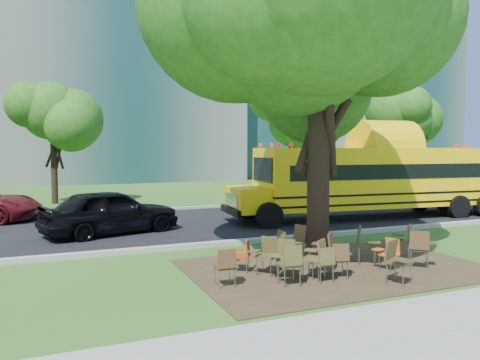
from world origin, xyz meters
name	(u,v)px	position (x,y,z in m)	size (l,w,h in m)	color
ground	(290,268)	(0.00, 0.00, 0.00)	(160.00, 160.00, 0.00)	#285019
sidewalk	(459,349)	(0.00, -5.00, 0.02)	(60.00, 4.00, 0.04)	gray
dirt_patch	(337,268)	(1.00, -0.50, 0.01)	(7.00, 4.50, 0.03)	#382819
asphalt_road	(201,223)	(0.00, 7.00, 0.02)	(80.00, 8.00, 0.04)	black
kerb_near	(242,242)	(0.00, 3.00, 0.07)	(80.00, 0.25, 0.14)	gray
kerb_far	(174,209)	(0.00, 11.10, 0.07)	(80.00, 0.25, 0.14)	gray
building_main	(10,54)	(-8.00, 36.00, 11.00)	(38.00, 16.00, 22.00)	slate
building_right	(315,65)	(24.00, 38.00, 12.50)	(30.00, 16.00, 25.00)	gray
bg_tree_2	(53,122)	(-5.00, 16.00, 4.21)	(4.80, 4.80, 6.62)	black
bg_tree_3	(296,110)	(8.00, 14.00, 5.03)	(5.60, 5.60, 7.84)	black
bg_tree_4	(417,124)	(16.00, 13.00, 4.34)	(5.00, 5.00, 6.85)	black
main_tree	(320,53)	(0.98, 0.33, 5.24)	(7.20, 7.20, 8.85)	black
school_bus	(381,178)	(7.32, 5.68, 1.66)	(11.93, 3.59, 2.88)	#FFC008
chair_0	(227,263)	(-1.99, -0.94, 0.52)	(0.55, 0.49, 0.83)	#462D19
chair_1	(291,261)	(-0.72, -1.37, 0.55)	(0.61, 0.52, 0.89)	#47421F
chair_2	(317,255)	(0.03, -1.14, 0.56)	(0.61, 0.77, 0.91)	brown
chair_3	(285,255)	(-0.57, -0.82, 0.53)	(0.73, 0.57, 0.86)	brown
chair_4	(340,257)	(0.54, -1.29, 0.50)	(0.62, 0.49, 0.82)	#49331A
chair_5	(396,258)	(1.41, -2.07, 0.58)	(0.64, 0.72, 0.93)	#43381D
chair_6	(389,251)	(2.01, -1.14, 0.47)	(0.57, 0.52, 0.77)	#D35516
chair_7	(420,245)	(2.76, -1.35, 0.59)	(0.82, 0.65, 0.95)	#412B17
chair_8	(243,253)	(-1.22, 0.01, 0.47)	(0.51, 0.65, 0.77)	#A52E11
chair_9	(267,252)	(-0.80, -0.35, 0.53)	(0.74, 0.59, 0.87)	#443E1D
chair_10	(286,243)	(0.12, 0.45, 0.51)	(0.48, 0.54, 0.82)	#413C1C
chair_11	(325,248)	(0.55, -0.69, 0.58)	(0.64, 0.81, 0.94)	#4D2B1B
chair_12	(365,241)	(1.86, -0.42, 0.59)	(0.64, 0.81, 0.95)	#413A1C
chair_13	(405,238)	(3.13, -0.42, 0.57)	(0.63, 0.79, 0.93)	#4C4321
chair_14	(305,238)	(0.78, 0.65, 0.56)	(0.67, 0.62, 0.91)	#50331C
chair_15	(325,261)	(0.07, -1.42, 0.49)	(0.51, 0.46, 0.79)	#4D4621
black_car	(111,212)	(-3.42, 6.10, 0.77)	(1.81, 4.50, 1.53)	black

